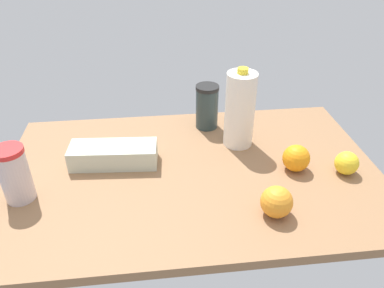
{
  "coord_description": "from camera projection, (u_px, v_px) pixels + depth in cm",
  "views": [
    {
      "loc": [
        -10.98,
        -95.86,
        75.08
      ],
      "look_at": [
        0.0,
        0.0,
        13.0
      ],
      "focal_mm": 35.0,
      "sensor_mm": 36.0,
      "label": 1
    }
  ],
  "objects": [
    {
      "name": "orange_beside_bowl",
      "position": [
        296.0,
        158.0,
        1.18
      ],
      "size": [
        8.62,
        8.62,
        8.62
      ],
      "primitive_type": "sphere",
      "color": "orange",
      "rests_on": "countertop"
    },
    {
      "name": "countertop",
      "position": [
        192.0,
        174.0,
        1.21
      ],
      "size": [
        120.0,
        76.0,
        3.0
      ],
      "primitive_type": "cube",
      "color": "#8C6543",
      "rests_on": "ground"
    },
    {
      "name": "orange_by_jug",
      "position": [
        277.0,
        202.0,
        1.01
      ],
      "size": [
        8.84,
        8.84,
        8.84
      ],
      "primitive_type": "sphere",
      "color": "orange",
      "rests_on": "countertop"
    },
    {
      "name": "shaker_bottle",
      "position": [
        207.0,
        107.0,
        1.39
      ],
      "size": [
        8.56,
        8.56,
        16.78
      ],
      "color": "#29393A",
      "rests_on": "countertop"
    },
    {
      "name": "egg_carton",
      "position": [
        114.0,
        155.0,
        1.22
      ],
      "size": [
        28.66,
        12.19,
        6.8
      ],
      "primitive_type": "cube",
      "rotation": [
        0.0,
        0.0,
        -0.07
      ],
      "color": "beige",
      "rests_on": "countertop"
    },
    {
      "name": "tumbler_cup",
      "position": [
        14.0,
        174.0,
        1.04
      ],
      "size": [
        8.54,
        8.54,
        17.04
      ],
      "color": "beige",
      "rests_on": "countertop"
    },
    {
      "name": "milk_jug",
      "position": [
        240.0,
        110.0,
        1.27
      ],
      "size": [
        10.18,
        10.18,
        28.24
      ],
      "color": "white",
      "rests_on": "countertop"
    },
    {
      "name": "lemon_near_front",
      "position": [
        347.0,
        163.0,
        1.17
      ],
      "size": [
        7.4,
        7.4,
        7.4
      ],
      "primitive_type": "sphere",
      "color": "yellow",
      "rests_on": "countertop"
    }
  ]
}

